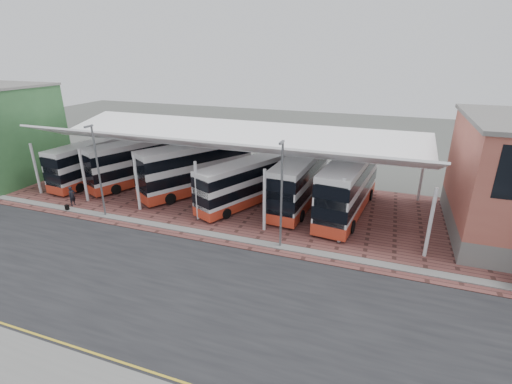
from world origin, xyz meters
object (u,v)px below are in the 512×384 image
at_px(bus_2, 197,168).
at_px(bus_0, 95,162).
at_px(bus_3, 244,184).
at_px(pedestrian, 72,196).
at_px(bus_1, 139,162).
at_px(bus_4, 300,181).
at_px(bus_5, 349,186).

bearing_deg(bus_2, bus_0, -145.03).
relative_size(bus_3, pedestrian, 5.52).
relative_size(bus_1, bus_2, 0.97).
relative_size(bus_3, bus_4, 0.89).
relative_size(bus_1, bus_5, 0.93).
bearing_deg(bus_2, bus_1, -151.11).
relative_size(bus_0, bus_4, 0.95).
distance_m(bus_3, bus_4, 5.23).
height_order(bus_4, bus_5, bus_5).
bearing_deg(bus_1, pedestrian, -82.37).
bearing_deg(pedestrian, bus_5, -70.54).
bearing_deg(bus_2, bus_5, 29.80).
distance_m(bus_1, bus_3, 13.02).
distance_m(bus_1, bus_4, 17.75).
xyz_separation_m(bus_2, pedestrian, (-9.17, -7.30, -1.53)).
bearing_deg(bus_2, bus_3, 14.43).
bearing_deg(bus_2, pedestrian, -110.95).
xyz_separation_m(bus_4, bus_5, (4.41, -0.42, 0.14)).
height_order(bus_0, pedestrian, bus_0).
bearing_deg(pedestrian, bus_0, 27.47).
xyz_separation_m(bus_3, bus_5, (9.28, 1.48, 0.39)).
distance_m(bus_3, bus_5, 9.41).
bearing_deg(bus_4, bus_5, -2.00).
xyz_separation_m(bus_2, bus_5, (15.08, -0.20, 0.01)).
relative_size(bus_3, bus_5, 0.83).
bearing_deg(bus_0, bus_2, 9.84).
bearing_deg(bus_5, bus_2, -174.12).
xyz_separation_m(bus_1, bus_2, (7.09, -0.21, 0.14)).
xyz_separation_m(bus_0, pedestrian, (2.88, -6.37, -1.26)).
relative_size(bus_2, bus_4, 1.02).
height_order(bus_1, bus_2, bus_2).
height_order(bus_2, bus_4, bus_2).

